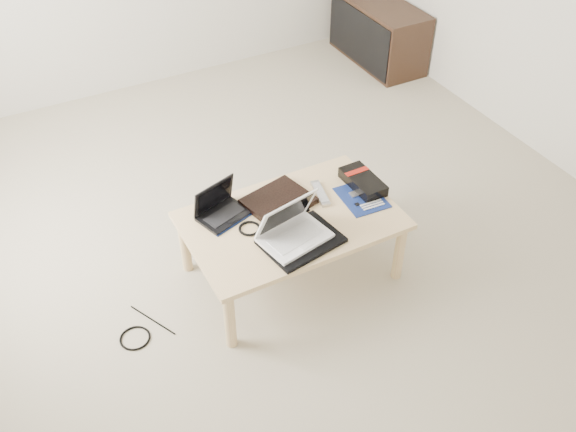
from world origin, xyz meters
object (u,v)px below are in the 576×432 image
netbook (221,209)px  white_laptop (292,229)px  coffee_table (291,225)px  gpu_box (363,182)px  media_cabinet (378,32)px

netbook → white_laptop: white_laptop is taller
coffee_table → gpu_box: (0.47, 0.05, 0.08)m
coffee_table → netbook: size_ratio=3.67×
coffee_table → white_laptop: 0.20m
coffee_table → media_cabinet: size_ratio=1.22×
media_cabinet → coffee_table: bearing=-134.2°
media_cabinet → white_laptop: white_laptop is taller
coffee_table → white_laptop: size_ratio=2.97×
media_cabinet → netbook: size_ratio=3.01×
media_cabinet → gpu_box: media_cabinet is taller
white_laptop → netbook: bearing=125.1°
coffee_table → gpu_box: size_ratio=3.82×
coffee_table → white_laptop: white_laptop is taller
gpu_box → netbook: bearing=169.7°
media_cabinet → white_laptop: bearing=-133.3°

